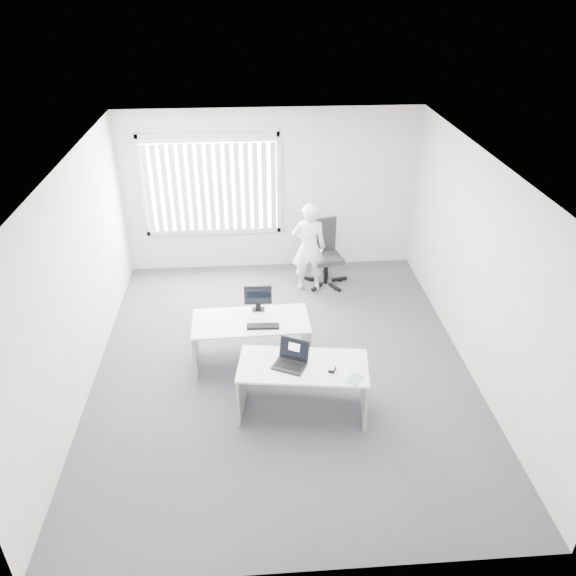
{
  "coord_description": "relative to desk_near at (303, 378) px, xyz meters",
  "views": [
    {
      "loc": [
        -0.37,
        -6.08,
        4.74
      ],
      "look_at": [
        0.09,
        0.15,
        1.14
      ],
      "focal_mm": 35.0,
      "sensor_mm": 36.0,
      "label": 1
    }
  ],
  "objects": [
    {
      "name": "ground",
      "position": [
        -0.19,
        0.88,
        -0.5
      ],
      "size": [
        6.0,
        6.0,
        0.0
      ],
      "primitive_type": "plane",
      "color": "#504F57",
      "rests_on": "ground"
    },
    {
      "name": "laptop",
      "position": [
        -0.16,
        -0.02,
        0.33
      ],
      "size": [
        0.47,
        0.45,
        0.28
      ],
      "primitive_type": null,
      "rotation": [
        0.0,
        0.0,
        -0.46
      ],
      "color": "black",
      "rests_on": "desk_near"
    },
    {
      "name": "wall_left",
      "position": [
        -2.69,
        0.88,
        0.9
      ],
      "size": [
        0.02,
        6.0,
        2.8
      ],
      "primitive_type": "cube",
      "color": "silver",
      "rests_on": "ground"
    },
    {
      "name": "office_chair",
      "position": [
        0.68,
        3.18,
        -0.15
      ],
      "size": [
        0.75,
        0.75,
        1.11
      ],
      "rotation": [
        0.0,
        0.0,
        0.22
      ],
      "color": "black",
      "rests_on": "ground"
    },
    {
      "name": "desk_far",
      "position": [
        -0.6,
        0.98,
        0.0
      ],
      "size": [
        1.55,
        0.76,
        0.7
      ],
      "rotation": [
        0.0,
        0.0,
        0.03
      ],
      "color": "silver",
      "rests_on": "ground"
    },
    {
      "name": "wall_right",
      "position": [
        2.31,
        0.88,
        0.9
      ],
      "size": [
        0.02,
        6.0,
        2.8
      ],
      "primitive_type": "cube",
      "color": "silver",
      "rests_on": "ground"
    },
    {
      "name": "keyboard",
      "position": [
        -0.44,
        0.82,
        0.21
      ],
      "size": [
        0.42,
        0.16,
        0.02
      ],
      "primitive_type": "cube",
      "rotation": [
        0.0,
        0.0,
        -0.04
      ],
      "color": "black",
      "rests_on": "desk_far"
    },
    {
      "name": "blinds",
      "position": [
        -1.19,
        3.78,
        1.02
      ],
      "size": [
        2.2,
        0.1,
        1.5
      ],
      "primitive_type": null,
      "color": "silver",
      "rests_on": "wall_back"
    },
    {
      "name": "booklet",
      "position": [
        0.55,
        -0.31,
        0.2
      ],
      "size": [
        0.23,
        0.24,
        0.01
      ],
      "primitive_type": "cube",
      "rotation": [
        0.0,
        0.0,
        -0.66
      ],
      "color": "white",
      "rests_on": "desk_near"
    },
    {
      "name": "wall_front",
      "position": [
        -0.19,
        -2.12,
        0.9
      ],
      "size": [
        5.0,
        0.02,
        2.8
      ],
      "primitive_type": "cube",
      "color": "silver",
      "rests_on": "ground"
    },
    {
      "name": "desk_near",
      "position": [
        0.0,
        0.0,
        0.0
      ],
      "size": [
        1.6,
        0.91,
        0.69
      ],
      "rotation": [
        0.0,
        0.0,
        -0.13
      ],
      "color": "silver",
      "rests_on": "ground"
    },
    {
      "name": "paper_sheet",
      "position": [
        0.39,
        -0.13,
        0.19
      ],
      "size": [
        0.29,
        0.2,
        0.0
      ],
      "primitive_type": "cube",
      "rotation": [
        0.0,
        0.0,
        -0.0
      ],
      "color": "white",
      "rests_on": "desk_near"
    },
    {
      "name": "window",
      "position": [
        -1.19,
        3.84,
        1.05
      ],
      "size": [
        2.32,
        0.06,
        1.76
      ],
      "primitive_type": "cube",
      "color": "#B8B8B3",
      "rests_on": "wall_back"
    },
    {
      "name": "wall_back",
      "position": [
        -0.19,
        3.88,
        0.9
      ],
      "size": [
        5.0,
        0.02,
        2.8
      ],
      "primitive_type": "cube",
      "color": "silver",
      "rests_on": "ground"
    },
    {
      "name": "mouse",
      "position": [
        0.32,
        -0.13,
        0.22
      ],
      "size": [
        0.11,
        0.13,
        0.05
      ],
      "primitive_type": null,
      "rotation": [
        0.0,
        0.0,
        -0.42
      ],
      "color": "#A6A6A8",
      "rests_on": "paper_sheet"
    },
    {
      "name": "ceiling",
      "position": [
        -0.19,
        0.88,
        2.3
      ],
      "size": [
        5.0,
        6.0,
        0.02
      ],
      "primitive_type": "cube",
      "color": "silver",
      "rests_on": "wall_back"
    },
    {
      "name": "person",
      "position": [
        0.38,
        2.97,
        0.27
      ],
      "size": [
        0.58,
        0.39,
        1.53
      ],
      "primitive_type": "imported",
      "rotation": [
        0.0,
        0.0,
        3.09
      ],
      "color": "silver",
      "rests_on": "ground"
    },
    {
      "name": "monitor",
      "position": [
        -0.49,
        1.24,
        0.38
      ],
      "size": [
        0.37,
        0.12,
        0.37
      ],
      "primitive_type": null,
      "rotation": [
        0.0,
        0.0,
        -0.02
      ],
      "color": "black",
      "rests_on": "desk_far"
    }
  ]
}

